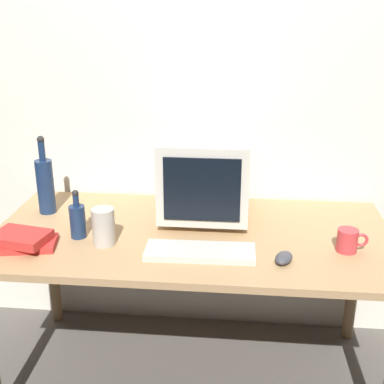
# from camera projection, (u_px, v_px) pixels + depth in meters

# --- Properties ---
(ground_plane) EXTENTS (6.00, 6.00, 0.00)m
(ground_plane) POSITION_uv_depth(u_px,v_px,m) (192.00, 372.00, 2.39)
(ground_plane) COLOR #56514C
(back_wall) EXTENTS (4.00, 0.08, 2.50)m
(back_wall) POSITION_uv_depth(u_px,v_px,m) (202.00, 89.00, 2.40)
(back_wall) COLOR silver
(back_wall) RESTS_ON ground
(desk) EXTENTS (1.67, 0.83, 0.73)m
(desk) POSITION_uv_depth(u_px,v_px,m) (192.00, 249.00, 2.16)
(desk) COLOR tan
(desk) RESTS_ON ground
(crt_monitor) EXTENTS (0.38, 0.39, 0.37)m
(crt_monitor) POSITION_uv_depth(u_px,v_px,m) (205.00, 176.00, 2.22)
(crt_monitor) COLOR beige
(crt_monitor) RESTS_ON desk
(keyboard) EXTENTS (0.42, 0.16, 0.02)m
(keyboard) POSITION_uv_depth(u_px,v_px,m) (200.00, 252.00, 1.94)
(keyboard) COLOR beige
(keyboard) RESTS_ON desk
(computer_mouse) EXTENTS (0.09, 0.11, 0.04)m
(computer_mouse) POSITION_uv_depth(u_px,v_px,m) (284.00, 258.00, 1.88)
(computer_mouse) COLOR #3F3F47
(computer_mouse) RESTS_ON desk
(bottle_tall) EXTENTS (0.08, 0.08, 0.36)m
(bottle_tall) POSITION_uv_depth(u_px,v_px,m) (45.00, 184.00, 2.29)
(bottle_tall) COLOR navy
(bottle_tall) RESTS_ON desk
(bottle_short) EXTENTS (0.06, 0.06, 0.21)m
(bottle_short) POSITION_uv_depth(u_px,v_px,m) (78.00, 220.00, 2.07)
(bottle_short) COLOR navy
(bottle_short) RESTS_ON desk
(book_stack) EXTENTS (0.26, 0.19, 0.06)m
(book_stack) POSITION_uv_depth(u_px,v_px,m) (23.00, 240.00, 1.99)
(book_stack) COLOR red
(book_stack) RESTS_ON desk
(mug) EXTENTS (0.12, 0.08, 0.09)m
(mug) POSITION_uv_depth(u_px,v_px,m) (348.00, 240.00, 1.96)
(mug) COLOR #CC383D
(mug) RESTS_ON desk
(metal_canister) EXTENTS (0.09, 0.09, 0.15)m
(metal_canister) POSITION_uv_depth(u_px,v_px,m) (104.00, 227.00, 2.01)
(metal_canister) COLOR #B7B2A8
(metal_canister) RESTS_ON desk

